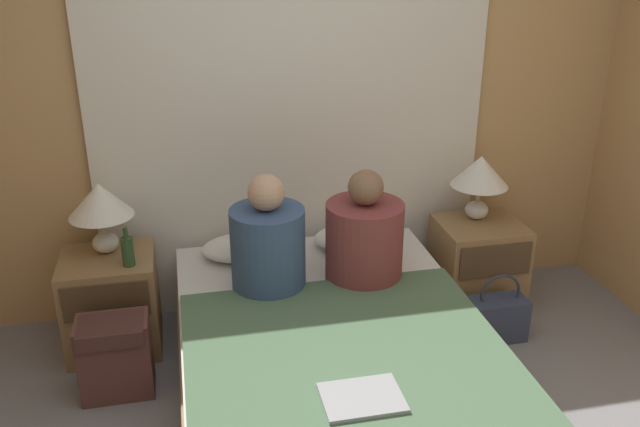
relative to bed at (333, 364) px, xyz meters
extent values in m
cube|color=tan|center=(0.00, 1.13, 1.02)|extent=(4.18, 0.06, 2.50)
cube|color=white|center=(0.00, 1.06, 0.93)|extent=(2.31, 0.02, 2.31)
cube|color=#99754C|center=(0.00, 0.00, -0.10)|extent=(1.48, 2.02, 0.24)
cube|color=white|center=(0.00, 0.00, 0.12)|extent=(1.44, 1.98, 0.21)
cube|color=#937047|center=(-1.09, 0.74, 0.05)|extent=(0.50, 0.44, 0.56)
cube|color=#4C3823|center=(-1.09, 0.52, 0.19)|extent=(0.44, 0.02, 0.20)
cube|color=#937047|center=(1.09, 0.74, 0.05)|extent=(0.50, 0.44, 0.56)
cube|color=#4C3823|center=(1.09, 0.52, 0.19)|extent=(0.44, 0.02, 0.20)
ellipsoid|color=silver|center=(-1.09, 0.82, 0.39)|extent=(0.14, 0.14, 0.11)
cylinder|color=#B2A893|center=(-1.09, 0.82, 0.50)|extent=(0.02, 0.02, 0.10)
cone|color=white|center=(-1.09, 0.82, 0.64)|extent=(0.35, 0.35, 0.18)
ellipsoid|color=silver|center=(1.09, 0.82, 0.39)|extent=(0.14, 0.14, 0.11)
cylinder|color=#B2A893|center=(1.09, 0.82, 0.50)|extent=(0.02, 0.02, 0.10)
cone|color=white|center=(1.09, 0.82, 0.64)|extent=(0.35, 0.35, 0.18)
ellipsoid|color=white|center=(-0.33, 0.81, 0.29)|extent=(0.50, 0.33, 0.12)
ellipsoid|color=white|center=(0.33, 0.81, 0.29)|extent=(0.50, 0.33, 0.12)
cube|color=#4C6B4C|center=(0.00, -0.30, 0.25)|extent=(1.42, 1.36, 0.03)
cylinder|color=#38517A|center=(-0.25, 0.42, 0.45)|extent=(0.39, 0.39, 0.44)
sphere|color=tan|center=(-0.25, 0.42, 0.77)|extent=(0.19, 0.19, 0.19)
cylinder|color=brown|center=(0.26, 0.42, 0.45)|extent=(0.41, 0.41, 0.43)
sphere|color=#846047|center=(0.26, 0.42, 0.75)|extent=(0.19, 0.19, 0.19)
cylinder|color=#2D4C28|center=(-0.96, 0.63, 0.41)|extent=(0.07, 0.07, 0.16)
cylinder|color=#2D4C28|center=(-0.96, 0.63, 0.52)|extent=(0.02, 0.02, 0.06)
cube|color=#9EA0A5|center=(-0.03, -0.61, 0.27)|extent=(0.32, 0.24, 0.02)
cube|color=brown|center=(-1.05, 0.31, -0.01)|extent=(0.35, 0.22, 0.42)
cube|color=#452824|center=(-1.05, 0.29, 0.16)|extent=(0.32, 0.23, 0.08)
cube|color=#333D56|center=(1.06, 0.36, -0.10)|extent=(0.33, 0.17, 0.26)
torus|color=#2B3449|center=(1.06, 0.36, 0.07)|extent=(0.24, 0.02, 0.24)
camera|label=1|loc=(-0.65, -2.69, 1.99)|focal=38.00mm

